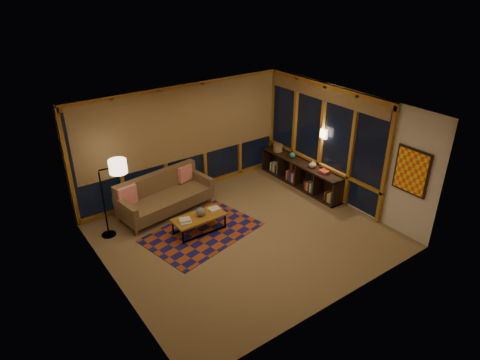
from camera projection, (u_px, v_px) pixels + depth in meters
floor at (244, 235)px, 8.99m from camera, size 5.50×5.00×0.01m
ceiling at (245, 111)px, 7.77m from camera, size 5.50×5.00×0.01m
walls at (245, 178)px, 8.38m from camera, size 5.51×5.01×2.70m
window_wall_back at (184, 140)px, 10.14m from camera, size 5.30×0.16×2.60m
window_wall_right at (320, 139)px, 10.20m from camera, size 0.16×3.70×2.60m
wall_art at (411, 171)px, 8.40m from camera, size 0.06×0.74×0.94m
wall_sconce at (324, 134)px, 9.97m from camera, size 0.12×0.18×0.22m
sofa at (166, 195)px, 9.63m from camera, size 2.23×1.16×0.87m
pillow_left at (127, 196)px, 9.17m from camera, size 0.44×0.19×0.43m
pillow_right at (185, 175)px, 10.14m from camera, size 0.40×0.23×0.38m
area_rug at (202, 232)px, 9.07m from camera, size 2.57×1.98×0.01m
coffee_table at (199, 224)px, 9.02m from camera, size 1.12×0.52×0.37m
book_stack_a at (185, 221)px, 8.73m from camera, size 0.29×0.26×0.07m
book_stack_b at (214, 209)px, 9.16m from camera, size 0.27×0.22×0.05m
ceramic_pot at (201, 212)px, 8.92m from camera, size 0.21×0.21×0.19m
floor_lamp at (103, 201)px, 8.62m from camera, size 0.58×0.41×1.65m
bookshelf at (300, 174)px, 10.86m from camera, size 0.40×2.62×0.66m
basket at (278, 148)px, 11.30m from camera, size 0.27×0.27×0.18m
teal_bowl at (292, 155)px, 10.91m from camera, size 0.17×0.17×0.15m
vase at (313, 164)px, 10.38m from camera, size 0.21×0.21×0.19m
shelf_book_stack at (324, 172)px, 10.12m from camera, size 0.22×0.26×0.06m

